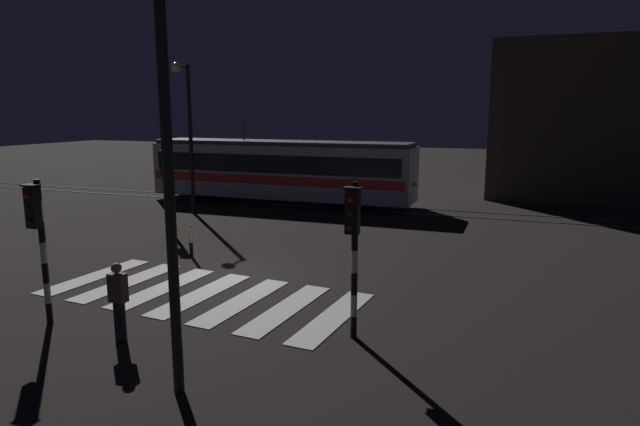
{
  "coord_description": "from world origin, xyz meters",
  "views": [
    {
      "loc": [
        7.69,
        -13.3,
        4.74
      ],
      "look_at": [
        1.45,
        3.51,
        1.4
      ],
      "focal_mm": 30.65,
      "sensor_mm": 36.0,
      "label": 1
    }
  ],
  "objects": [
    {
      "name": "crosswalk_zebra",
      "position": [
        0.0,
        -1.54,
        0.01
      ],
      "size": [
        8.55,
        4.37,
        0.02
      ],
      "color": "silver",
      "rests_on": "ground"
    },
    {
      "name": "pedestrian_waiting_at_kerb",
      "position": [
        0.06,
        -4.69,
        0.88
      ],
      "size": [
        0.36,
        0.24,
        1.71
      ],
      "color": "black",
      "rests_on": "ground"
    },
    {
      "name": "traffic_light_corner_far_left",
      "position": [
        -5.43,
        4.65,
        2.21
      ],
      "size": [
        0.36,
        0.42,
        3.35
      ],
      "color": "black",
      "rests_on": "ground"
    },
    {
      "name": "tram",
      "position": [
        -4.12,
        12.59,
        1.74
      ],
      "size": [
        14.17,
        2.58,
        4.15
      ],
      "color": "silver",
      "rests_on": "ground"
    },
    {
      "name": "street_lamp_near_kerb",
      "position": [
        2.41,
        -6.26,
        4.99
      ],
      "size": [
        0.44,
        1.21,
        7.98
      ],
      "color": "black",
      "rests_on": "ground"
    },
    {
      "name": "traffic_light_corner_near_right",
      "position": [
        4.55,
        -2.87,
        2.21
      ],
      "size": [
        0.36,
        0.42,
        3.35
      ],
      "color": "black",
      "rests_on": "ground"
    },
    {
      "name": "rail_far",
      "position": [
        0.0,
        13.32,
        0.01
      ],
      "size": [
        80.0,
        0.12,
        0.03
      ],
      "primitive_type": "cube",
      "color": "#59595E",
      "rests_on": "ground"
    },
    {
      "name": "rail_near",
      "position": [
        0.0,
        11.88,
        0.01
      ],
      "size": [
        80.0,
        0.12,
        0.03
      ],
      "primitive_type": "cube",
      "color": "#59595E",
      "rests_on": "ground"
    },
    {
      "name": "ground_plane",
      "position": [
        0.0,
        0.0,
        0.0
      ],
      "size": [
        120.0,
        120.0,
        0.0
      ],
      "primitive_type": "plane",
      "color": "black"
    },
    {
      "name": "street_lamp_trackside_left",
      "position": [
        -6.74,
        8.15,
        4.38
      ],
      "size": [
        0.44,
        1.21,
        6.86
      ],
      "color": "black",
      "rests_on": "ground"
    },
    {
      "name": "traffic_light_kerb_mid_left",
      "position": [
        -2.19,
        -4.49,
        2.17
      ],
      "size": [
        0.36,
        0.42,
        3.29
      ],
      "color": "black",
      "rests_on": "ground"
    },
    {
      "name": "building_backdrop",
      "position": [
        13.47,
        21.23,
        4.25
      ],
      "size": [
        15.22,
        8.0,
        8.51
      ],
      "primitive_type": "cube",
      "color": "#42382D",
      "rests_on": "ground"
    },
    {
      "name": "bollard_island_edge",
      "position": [
        -2.37,
        1.6,
        0.56
      ],
      "size": [
        0.12,
        0.12,
        1.11
      ],
      "color": "black",
      "rests_on": "ground"
    }
  ]
}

